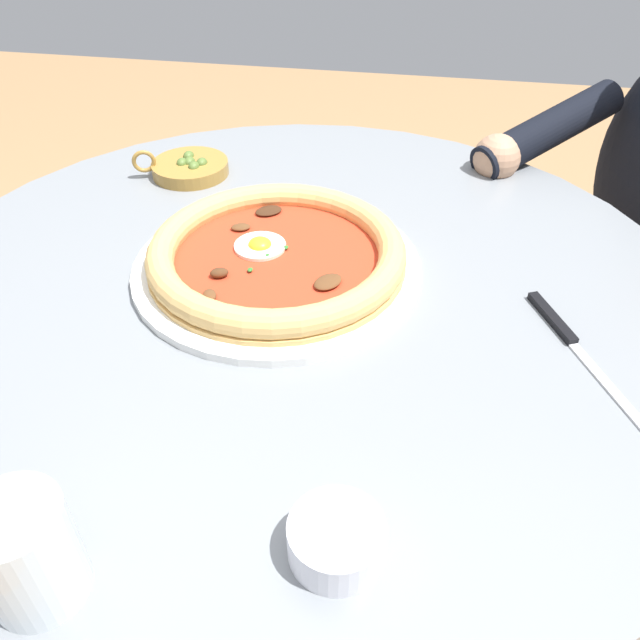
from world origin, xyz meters
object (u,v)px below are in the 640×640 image
object	(u,v)px
dining_table	(297,370)
olive_pan	(189,167)
water_glass	(28,557)
pizza_on_plate	(277,256)
steak_knife	(567,335)
ramekin_capers	(336,539)

from	to	relation	value
dining_table	olive_pan	bearing A→B (deg)	40.55
water_glass	olive_pan	bearing A→B (deg)	10.09
water_glass	olive_pan	world-z (taller)	water_glass
dining_table	pizza_on_plate	bearing A→B (deg)	46.27
dining_table	water_glass	xyz separation A→B (m)	(-0.39, 0.10, 0.18)
dining_table	pizza_on_plate	world-z (taller)	pizza_on_plate
pizza_on_plate	olive_pan	size ratio (longest dim) A/B	2.55
water_glass	steak_knife	world-z (taller)	water_glass
dining_table	pizza_on_plate	xyz separation A→B (m)	(0.02, 0.02, 0.16)
dining_table	ramekin_capers	xyz separation A→B (m)	(-0.32, -0.10, 0.15)
water_glass	steak_knife	xyz separation A→B (m)	(0.34, -0.39, -0.04)
dining_table	olive_pan	distance (m)	0.36
water_glass	ramekin_capers	size ratio (longest dim) A/B	1.20
dining_table	ramekin_capers	world-z (taller)	ramekin_capers
water_glass	steak_knife	distance (m)	0.52
dining_table	steak_knife	world-z (taller)	steak_knife
water_glass	dining_table	bearing A→B (deg)	-14.12
steak_knife	olive_pan	distance (m)	0.58
water_glass	steak_knife	size ratio (longest dim) A/B	0.46
water_glass	pizza_on_plate	bearing A→B (deg)	-10.02
dining_table	water_glass	world-z (taller)	water_glass
steak_knife	pizza_on_plate	bearing A→B (deg)	78.08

